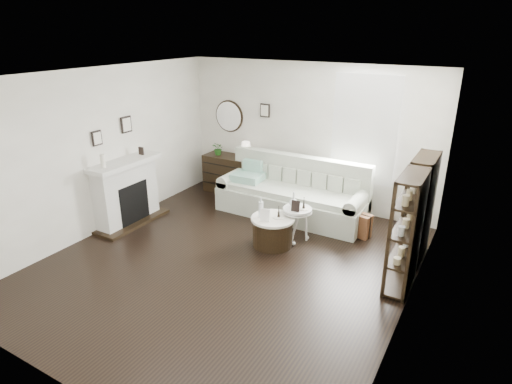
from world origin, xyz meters
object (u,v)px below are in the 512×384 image
Objects in this scene: sofa at (293,196)px; pedestal_table at (297,211)px; drum_table at (273,231)px; dresser at (232,174)px.

sofa reaches higher than pedestal_table.
drum_table is at bearing -78.80° from sofa.
dresser is at bearing 138.09° from drum_table.
sofa is 1.29m from drum_table.
pedestal_table is (0.52, -0.93, 0.17)m from sofa.
dresser is 1.71× the size of drum_table.
sofa is at bearing 119.13° from pedestal_table.
sofa reaches higher than dresser.
dresser is 2.48m from pedestal_table.
dresser reaches higher than pedestal_table.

